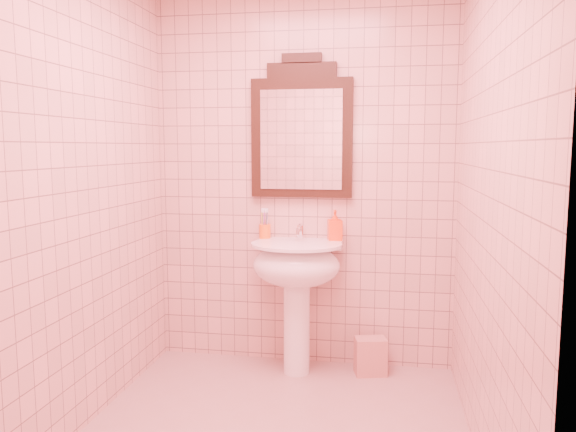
% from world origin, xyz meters
% --- Properties ---
extents(back_wall, '(2.00, 0.02, 2.50)m').
position_xyz_m(back_wall, '(0.00, 1.10, 1.25)').
color(back_wall, tan).
rests_on(back_wall, floor).
extents(pedestal_sink, '(0.58, 0.58, 0.86)m').
position_xyz_m(pedestal_sink, '(-0.01, 0.87, 0.66)').
color(pedestal_sink, white).
rests_on(pedestal_sink, floor).
extents(faucet, '(0.04, 0.16, 0.11)m').
position_xyz_m(faucet, '(-0.01, 1.01, 0.92)').
color(faucet, white).
rests_on(faucet, pedestal_sink).
extents(mirror, '(0.67, 0.06, 0.94)m').
position_xyz_m(mirror, '(-0.01, 1.07, 1.57)').
color(mirror, black).
rests_on(mirror, back_wall).
extents(toothbrush_cup, '(0.08, 0.08, 0.18)m').
position_xyz_m(toothbrush_cup, '(-0.25, 1.03, 0.91)').
color(toothbrush_cup, orange).
rests_on(toothbrush_cup, pedestal_sink).
extents(soap_dispenser, '(0.11, 0.11, 0.20)m').
position_xyz_m(soap_dispenser, '(0.22, 1.03, 0.96)').
color(soap_dispenser, '#F04014').
rests_on(soap_dispenser, pedestal_sink).
extents(towel, '(0.22, 0.17, 0.24)m').
position_xyz_m(towel, '(0.47, 0.93, 0.12)').
color(towel, tan).
rests_on(towel, floor).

